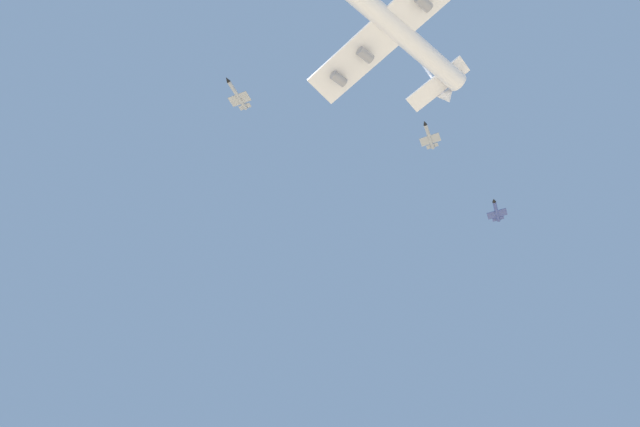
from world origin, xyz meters
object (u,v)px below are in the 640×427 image
at_px(carrier_jet, 390,24).
at_px(chase_jet_left_wing, 496,211).
at_px(chase_jet_right_wing, 429,136).
at_px(chase_jet_trailing, 238,95).

distance_m(carrier_jet, chase_jet_left_wing, 94.56).
bearing_deg(chase_jet_right_wing, chase_jet_trailing, -53.15).
distance_m(carrier_jet, chase_jet_trailing, 64.08).
bearing_deg(chase_jet_trailing, carrier_jet, 79.84).
bearing_deg(chase_jet_left_wing, chase_jet_trailing, -43.37).
relative_size(chase_jet_left_wing, chase_jet_trailing, 0.98).
height_order(chase_jet_right_wing, chase_jet_trailing, chase_jet_trailing).
distance_m(chase_jet_left_wing, chase_jet_right_wing, 43.77).
height_order(chase_jet_left_wing, chase_jet_right_wing, chase_jet_right_wing).
bearing_deg(chase_jet_right_wing, carrier_jet, -0.23).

